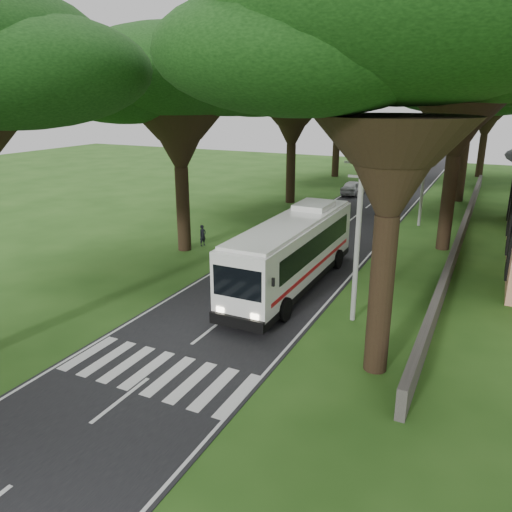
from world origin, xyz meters
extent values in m
plane|color=#224814|center=(0.00, 0.00, 0.00)|extent=(140.00, 140.00, 0.00)
cube|color=black|center=(0.00, 25.00, 0.01)|extent=(8.00, 120.00, 0.04)
cube|color=silver|center=(0.00, -2.00, 0.00)|extent=(8.00, 3.00, 0.01)
cube|color=#383533|center=(9.00, 24.00, 0.60)|extent=(0.35, 50.00, 1.20)
cylinder|color=gray|center=(5.50, 6.00, 4.00)|extent=(0.24, 0.24, 8.00)
cube|color=gray|center=(5.50, 6.00, 7.40)|extent=(1.60, 0.10, 0.10)
cube|color=gray|center=(5.50, 6.00, 6.80)|extent=(1.20, 0.10, 0.10)
cylinder|color=gray|center=(5.50, 26.00, 4.00)|extent=(0.24, 0.24, 8.00)
cube|color=gray|center=(5.50, 26.00, 7.40)|extent=(1.60, 0.10, 0.10)
cube|color=gray|center=(5.50, 26.00, 6.80)|extent=(1.20, 0.10, 0.10)
cylinder|color=gray|center=(5.50, 46.00, 4.00)|extent=(0.24, 0.24, 8.00)
cube|color=gray|center=(5.50, 46.00, 7.40)|extent=(1.60, 0.10, 0.10)
cube|color=gray|center=(5.50, 46.00, 6.80)|extent=(1.20, 0.10, 0.10)
cylinder|color=black|center=(-8.00, 12.00, 2.84)|extent=(0.90, 0.90, 5.67)
cone|color=black|center=(-8.00, 12.00, 7.57)|extent=(3.20, 3.20, 3.80)
ellipsoid|color=black|center=(-8.00, 12.00, 11.60)|extent=(13.42, 13.42, 5.64)
cylinder|color=black|center=(-7.50, 30.00, 2.84)|extent=(0.90, 0.90, 5.68)
cone|color=black|center=(-7.50, 30.00, 7.58)|extent=(3.20, 3.20, 3.80)
ellipsoid|color=black|center=(-7.50, 30.00, 11.62)|extent=(15.10, 15.10, 6.34)
cylinder|color=black|center=(-8.50, 48.00, 2.72)|extent=(0.90, 0.90, 5.43)
cone|color=black|center=(-8.50, 48.00, 7.33)|extent=(3.20, 3.20, 3.80)
ellipsoid|color=black|center=(-8.50, 48.00, 11.08)|extent=(12.99, 12.99, 5.46)
cylinder|color=black|center=(7.50, 2.00, 3.07)|extent=(0.90, 0.90, 6.14)
cone|color=black|center=(7.50, 2.00, 8.04)|extent=(3.20, 3.20, 3.80)
ellipsoid|color=black|center=(7.50, 2.00, 12.65)|extent=(13.55, 13.55, 5.69)
cylinder|color=black|center=(8.00, 20.00, 3.18)|extent=(0.90, 0.90, 6.35)
cone|color=black|center=(8.00, 20.00, 8.25)|extent=(3.20, 3.20, 3.80)
ellipsoid|color=black|center=(8.00, 20.00, 13.12)|extent=(14.90, 14.90, 6.26)
cylinder|color=black|center=(7.50, 38.00, 2.87)|extent=(0.90, 0.90, 5.74)
cone|color=black|center=(7.50, 38.00, 7.64)|extent=(3.20, 3.20, 3.80)
ellipsoid|color=black|center=(7.50, 38.00, 11.75)|extent=(13.28, 13.28, 5.58)
cylinder|color=black|center=(8.50, 56.00, 2.68)|extent=(0.90, 0.90, 5.35)
cone|color=black|center=(8.50, 56.00, 7.25)|extent=(3.20, 3.20, 3.80)
ellipsoid|color=black|center=(8.50, 56.00, 10.90)|extent=(15.55, 15.55, 6.53)
cube|color=white|center=(1.29, 8.74, 2.07)|extent=(2.70, 12.91, 3.17)
cube|color=black|center=(1.29, 9.06, 2.53)|extent=(2.76, 10.55, 1.18)
cube|color=black|center=(1.29, 8.74, 0.54)|extent=(2.74, 12.95, 0.38)
cube|color=red|center=(1.29, 8.74, 1.35)|extent=(2.75, 11.62, 0.19)
cube|color=white|center=(1.29, 8.74, 3.72)|extent=(2.48, 12.27, 0.19)
cylinder|color=black|center=(-0.06, 4.44, 0.59)|extent=(0.38, 1.18, 1.18)
cylinder|color=black|center=(2.63, 4.44, 0.59)|extent=(0.38, 1.18, 1.18)
cylinder|color=black|center=(-0.06, 12.83, 0.59)|extent=(0.38, 1.18, 1.18)
cylinder|color=black|center=(2.63, 12.83, 0.59)|extent=(0.38, 1.18, 1.18)
imported|color=#B7B8BC|center=(-2.95, 36.64, 0.78)|extent=(1.92, 4.46, 1.50)
imported|color=navy|center=(-2.77, 50.84, 0.66)|extent=(1.38, 3.85, 1.27)
imported|color=maroon|center=(0.80, 63.14, 0.70)|extent=(1.92, 4.61, 1.33)
imported|color=black|center=(-7.36, 13.35, 0.75)|extent=(0.50, 0.63, 1.50)
camera|label=1|loc=(10.84, -15.48, 10.19)|focal=35.00mm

